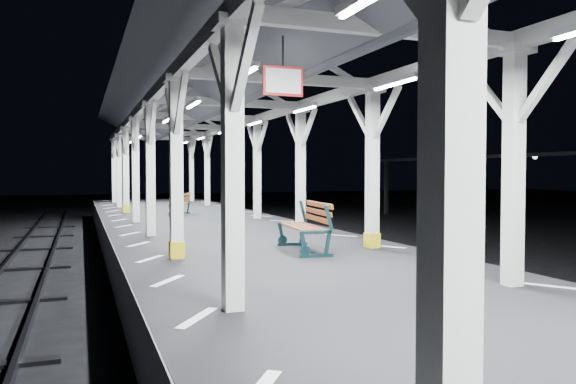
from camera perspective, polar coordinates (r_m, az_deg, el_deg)
ground at (r=9.32m, az=3.49°, el=-14.06°), size 120.00×120.00×0.00m
platform at (r=9.19m, az=3.50°, el=-11.07°), size 6.00×50.00×1.00m
hazard_stripes_left at (r=8.42m, az=-12.11°, el=-8.82°), size 1.00×48.00×0.01m
hazard_stripes_right at (r=10.32m, az=16.15°, el=-6.85°), size 1.00×48.00×0.01m
track_right at (r=12.15m, az=25.97°, el=-10.06°), size 2.20×60.00×0.16m
canopy at (r=9.15m, az=3.62°, el=14.54°), size 5.40×49.00×4.65m
bench_mid at (r=11.25m, az=2.09°, el=-3.37°), size 0.86×1.87×0.98m
bench_far at (r=21.01m, az=-10.70°, el=-1.12°), size 1.03×1.61×0.82m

